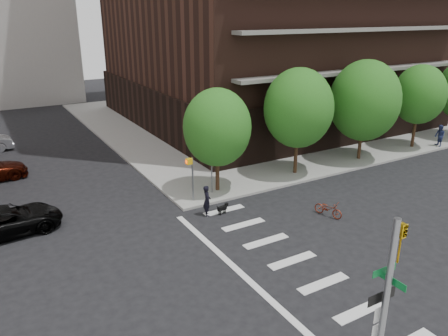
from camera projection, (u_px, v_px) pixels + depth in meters
name	position (u px, v px, depth m)	size (l,w,h in m)	color
ground	(235.00, 280.00, 17.87)	(120.00, 120.00, 0.00)	black
sidewalk_ne	(283.00, 114.00, 46.68)	(39.00, 33.00, 0.15)	gray
crosswalk	(278.00, 265.00, 18.92)	(3.85, 13.00, 0.01)	silver
tree_a	(217.00, 128.00, 25.32)	(4.00, 4.00, 5.90)	#301E11
tree_b	(298.00, 108.00, 27.99)	(4.50, 4.50, 6.65)	#301E11
tree_c	(365.00, 101.00, 30.87)	(5.00, 5.00, 6.80)	#301E11
tree_d	(420.00, 95.00, 33.75)	(4.00, 4.00, 6.20)	#301E11
pedestrian_signal	(197.00, 171.00, 24.79)	(2.18, 0.67, 2.60)	slate
parked_car_black	(7.00, 221.00, 21.36)	(5.15, 2.37, 1.43)	black
scooter	(328.00, 209.00, 23.38)	(0.58, 1.65, 0.87)	maroon
dog_walker	(207.00, 201.00, 23.33)	(0.41, 0.62, 1.71)	black
dog	(223.00, 208.00, 23.64)	(0.67, 0.27, 0.56)	black
pedestrian_far	(440.00, 136.00, 34.97)	(0.66, 0.84, 1.73)	navy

